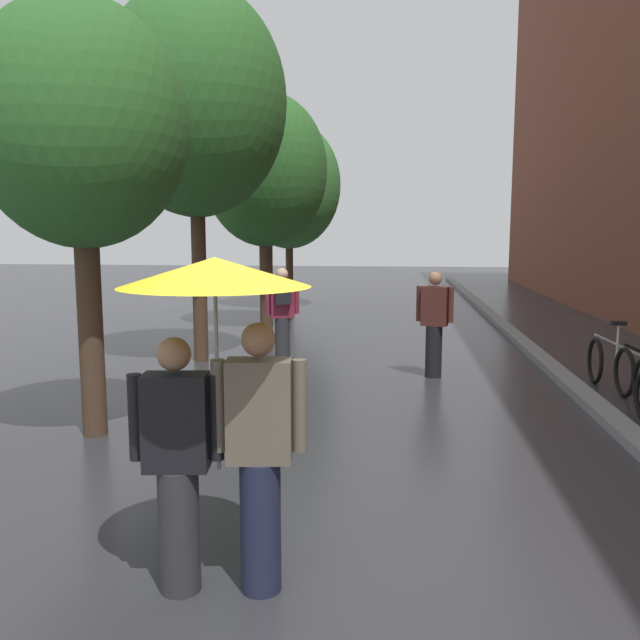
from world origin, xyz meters
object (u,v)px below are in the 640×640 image
street_tree_2 (265,171)px  pedestrian_walking_midground (282,314)px  street_tree_0 (81,127)px  parked_bicycle_5 (631,360)px  street_tree_3 (289,185)px  street_tree_1 (195,102)px  couple_under_umbrella (217,370)px  pedestrian_walking_far (435,321)px

street_tree_2 → pedestrian_walking_midground: bearing=-75.3°
street_tree_2 → pedestrian_walking_midground: size_ratio=3.31×
street_tree_0 → pedestrian_walking_midground: street_tree_0 is taller
street_tree_0 → parked_bicycle_5: size_ratio=4.33×
street_tree_2 → pedestrian_walking_midground: 5.45m
street_tree_0 → street_tree_3: (0.17, 12.64, 0.27)m
street_tree_3 → pedestrian_walking_midground: size_ratio=3.31×
street_tree_1 → street_tree_3: bearing=88.4°
street_tree_0 → street_tree_1: bearing=90.9°
couple_under_umbrella → pedestrian_walking_far: couple_under_umbrella is taller
parked_bicycle_5 → pedestrian_walking_far: 2.97m
street_tree_1 → couple_under_umbrella: 8.21m
couple_under_umbrella → pedestrian_walking_far: bearing=75.0°
parked_bicycle_5 → street_tree_3: bearing=125.7°
street_tree_2 → pedestrian_walking_far: 6.96m
street_tree_2 → couple_under_umbrella: bearing=-80.1°
parked_bicycle_5 → pedestrian_walking_midground: pedestrian_walking_midground is taller
street_tree_0 → couple_under_umbrella: 4.22m
street_tree_0 → couple_under_umbrella: (2.28, -2.96, -1.96)m
street_tree_1 → parked_bicycle_5: bearing=-8.5°
street_tree_2 → parked_bicycle_5: (6.64, -5.33, -3.35)m
pedestrian_walking_far → street_tree_0: bearing=-139.2°
street_tree_0 → street_tree_2: street_tree_2 is taller
street_tree_3 → parked_bicycle_5: size_ratio=5.08×
pedestrian_walking_far → couple_under_umbrella: bearing=-105.0°
street_tree_2 → parked_bicycle_5: street_tree_2 is taller
street_tree_3 → street_tree_0: bearing=-90.8°
street_tree_0 → street_tree_3: bearing=89.2°
street_tree_0 → pedestrian_walking_far: bearing=40.8°
street_tree_3 → pedestrian_walking_far: 10.34m
pedestrian_walking_far → pedestrian_walking_midground: bearing=166.0°
street_tree_3 → couple_under_umbrella: size_ratio=2.61×
pedestrian_walking_midground → pedestrian_walking_far: pedestrian_walking_midground is taller
street_tree_0 → parked_bicycle_5: street_tree_0 is taller
street_tree_1 → parked_bicycle_5: 8.16m
street_tree_2 → parked_bicycle_5: 9.15m
street_tree_1 → street_tree_3: 8.39m
street_tree_1 → couple_under_umbrella: bearing=-72.1°
street_tree_1 → street_tree_2: size_ratio=1.16×
street_tree_2 → pedestrian_walking_far: bearing=-54.1°
street_tree_1 → couple_under_umbrella: street_tree_1 is taller
couple_under_umbrella → pedestrian_walking_midground: (-0.83, 7.04, -0.55)m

